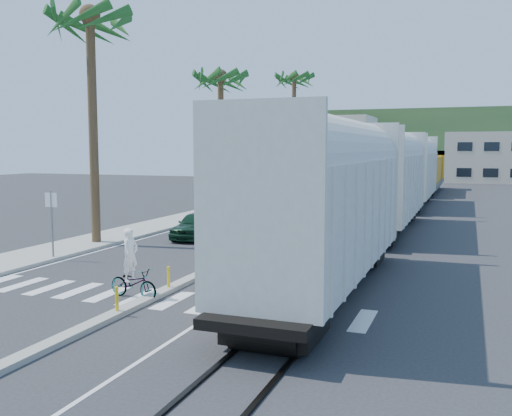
# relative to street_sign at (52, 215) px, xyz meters

# --- Properties ---
(ground) EXTENTS (140.00, 140.00, 0.00)m
(ground) POSITION_rel_street_sign_xyz_m (7.30, -2.00, -1.97)
(ground) COLOR #28282B
(ground) RESTS_ON ground
(sidewalk) EXTENTS (3.00, 90.00, 0.15)m
(sidewalk) POSITION_rel_street_sign_xyz_m (-1.20, 23.00, -1.90)
(sidewalk) COLOR gray
(sidewalk) RESTS_ON ground
(rails) EXTENTS (1.56, 100.00, 0.06)m
(rails) POSITION_rel_street_sign_xyz_m (12.30, 26.00, -1.94)
(rails) COLOR black
(rails) RESTS_ON ground
(median) EXTENTS (0.45, 60.00, 0.85)m
(median) POSITION_rel_street_sign_xyz_m (7.30, 17.96, -1.88)
(median) COLOR gray
(median) RESTS_ON ground
(crosswalk) EXTENTS (14.00, 2.20, 0.01)m
(crosswalk) POSITION_rel_street_sign_xyz_m (7.30, -4.00, -1.97)
(crosswalk) COLOR silver
(crosswalk) RESTS_ON ground
(lane_markings) EXTENTS (9.42, 90.00, 0.01)m
(lane_markings) POSITION_rel_street_sign_xyz_m (5.15, 23.00, -1.97)
(lane_markings) COLOR silver
(lane_markings) RESTS_ON ground
(freight_train) EXTENTS (3.00, 60.94, 5.85)m
(freight_train) POSITION_rel_street_sign_xyz_m (12.30, 19.22, 0.93)
(freight_train) COLOR beige
(freight_train) RESTS_ON ground
(palm_trees) EXTENTS (3.50, 37.20, 13.75)m
(palm_trees) POSITION_rel_street_sign_xyz_m (-0.80, 20.70, 8.84)
(palm_trees) COLOR brown
(palm_trees) RESTS_ON ground
(street_sign) EXTENTS (0.60, 0.08, 3.00)m
(street_sign) POSITION_rel_street_sign_xyz_m (0.00, 0.00, 0.00)
(street_sign) COLOR slate
(street_sign) RESTS_ON ground
(buildings) EXTENTS (38.00, 27.00, 10.00)m
(buildings) POSITION_rel_street_sign_xyz_m (0.89, 69.66, 2.39)
(buildings) COLOR #BCAD96
(buildings) RESTS_ON ground
(hillside) EXTENTS (80.00, 20.00, 12.00)m
(hillside) POSITION_rel_street_sign_xyz_m (7.30, 98.00, 4.03)
(hillside) COLOR #385628
(hillside) RESTS_ON ground
(car_lead) EXTENTS (2.20, 4.43, 1.44)m
(car_lead) POSITION_rel_street_sign_xyz_m (3.15, 7.50, -1.25)
(car_lead) COLOR black
(car_lead) RESTS_ON ground
(car_second) EXTENTS (1.66, 4.11, 1.33)m
(car_second) POSITION_rel_street_sign_xyz_m (3.45, 12.35, -1.31)
(car_second) COLOR black
(car_second) RESTS_ON ground
(car_third) EXTENTS (1.93, 4.61, 1.33)m
(car_third) POSITION_rel_street_sign_xyz_m (4.07, 19.62, -1.31)
(car_third) COLOR black
(car_third) RESTS_ON ground
(car_rear) EXTENTS (2.51, 4.99, 1.35)m
(car_rear) POSITION_rel_street_sign_xyz_m (4.05, 23.06, -1.30)
(car_rear) COLOR #A3A6A8
(car_rear) RESTS_ON ground
(cyclist) EXTENTS (1.26, 2.07, 2.25)m
(cyclist) POSITION_rel_street_sign_xyz_m (6.65, -4.15, -1.26)
(cyclist) COLOR #9EA0A5
(cyclist) RESTS_ON ground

